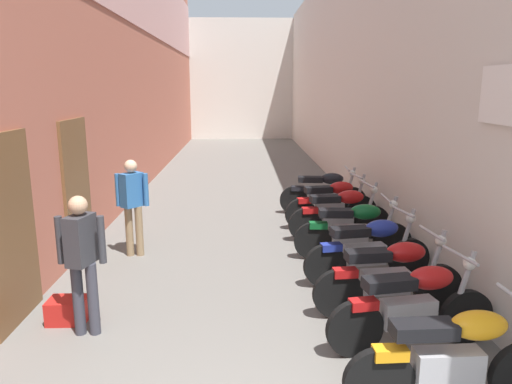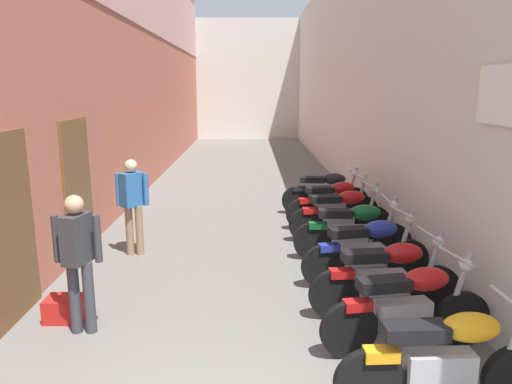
# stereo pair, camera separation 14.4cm
# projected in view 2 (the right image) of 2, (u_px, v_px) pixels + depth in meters

# --- Properties ---
(ground_plane) EXTENTS (39.43, 39.43, 0.00)m
(ground_plane) POSITION_uv_depth(u_px,v_px,m) (246.00, 197.00, 11.85)
(ground_plane) COLOR #66635E
(building_left) EXTENTS (0.45, 23.43, 7.47)m
(building_left) POSITION_uv_depth(u_px,v_px,m) (141.00, 46.00, 12.91)
(building_left) COLOR #B76651
(building_left) RESTS_ON ground
(building_right) EXTENTS (0.45, 23.43, 6.24)m
(building_right) POSITION_uv_depth(u_px,v_px,m) (349.00, 71.00, 13.17)
(building_right) COLOR beige
(building_right) RESTS_ON ground
(building_far_end) EXTENTS (8.32, 2.00, 6.11)m
(building_far_end) POSITION_uv_depth(u_px,v_px,m) (248.00, 80.00, 25.57)
(building_far_end) COLOR beige
(building_far_end) RESTS_ON ground
(motorcycle_nearest) EXTENTS (1.85, 0.58, 1.04)m
(motorcycle_nearest) POSITION_uv_depth(u_px,v_px,m) (447.00, 359.00, 3.90)
(motorcycle_nearest) COLOR black
(motorcycle_nearest) RESTS_ON ground
(motorcycle_second) EXTENTS (1.84, 0.58, 1.04)m
(motorcycle_second) POSITION_uv_depth(u_px,v_px,m) (409.00, 306.00, 4.84)
(motorcycle_second) COLOR black
(motorcycle_second) RESTS_ON ground
(motorcycle_third) EXTENTS (1.85, 0.58, 1.04)m
(motorcycle_third) POSITION_uv_depth(u_px,v_px,m) (387.00, 276.00, 5.61)
(motorcycle_third) COLOR black
(motorcycle_third) RESTS_ON ground
(motorcycle_fourth) EXTENTS (1.84, 0.58, 1.04)m
(motorcycle_fourth) POSITION_uv_depth(u_px,v_px,m) (368.00, 249.00, 6.54)
(motorcycle_fourth) COLOR black
(motorcycle_fourth) RESTS_ON ground
(motorcycle_fifth) EXTENTS (1.85, 0.58, 1.04)m
(motorcycle_fifth) POSITION_uv_depth(u_px,v_px,m) (353.00, 230.00, 7.44)
(motorcycle_fifth) COLOR black
(motorcycle_fifth) RESTS_ON ground
(motorcycle_sixth) EXTENTS (1.85, 0.58, 1.04)m
(motorcycle_sixth) POSITION_uv_depth(u_px,v_px,m) (341.00, 213.00, 8.42)
(motorcycle_sixth) COLOR black
(motorcycle_sixth) RESTS_ON ground
(motorcycle_seventh) EXTENTS (1.84, 0.58, 1.04)m
(motorcycle_seventh) POSITION_uv_depth(u_px,v_px,m) (334.00, 203.00, 9.18)
(motorcycle_seventh) COLOR black
(motorcycle_seventh) RESTS_ON ground
(motorcycle_eighth) EXTENTS (1.85, 0.58, 1.04)m
(motorcycle_eighth) POSITION_uv_depth(u_px,v_px,m) (326.00, 192.00, 10.14)
(motorcycle_eighth) COLOR black
(motorcycle_eighth) RESTS_ON ground
(pedestrian_mid_alley) EXTENTS (0.52, 0.38, 1.57)m
(pedestrian_mid_alley) POSITION_uv_depth(u_px,v_px,m) (78.00, 254.00, 5.13)
(pedestrian_mid_alley) COLOR #383842
(pedestrian_mid_alley) RESTS_ON ground
(pedestrian_further_down) EXTENTS (0.52, 0.39, 1.57)m
(pedestrian_further_down) POSITION_uv_depth(u_px,v_px,m) (133.00, 200.00, 7.60)
(pedestrian_further_down) COLOR #8C7251
(pedestrian_further_down) RESTS_ON ground
(plastic_crate) EXTENTS (0.44, 0.32, 0.28)m
(plastic_crate) POSITION_uv_depth(u_px,v_px,m) (65.00, 309.00, 5.57)
(plastic_crate) COLOR red
(plastic_crate) RESTS_ON ground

